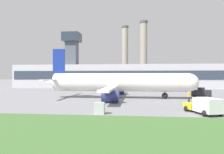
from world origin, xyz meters
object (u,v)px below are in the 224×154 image
(pushback_tug, at_px, (201,93))
(fuel_truck, at_px, (205,106))
(ground_crew_person, at_px, (189,97))
(airplane, at_px, (118,83))

(pushback_tug, height_order, fuel_truck, pushback_tug)
(fuel_truck, distance_m, ground_crew_person, 11.29)
(pushback_tug, relative_size, fuel_truck, 0.71)
(pushback_tug, xyz_separation_m, ground_crew_person, (-4.00, -7.40, -0.01))
(pushback_tug, xyz_separation_m, fuel_truck, (-4.84, -18.66, 0.01))
(fuel_truck, xyz_separation_m, ground_crew_person, (0.83, 11.26, -0.02))
(airplane, relative_size, pushback_tug, 7.70)
(airplane, bearing_deg, pushback_tug, 7.99)
(fuel_truck, bearing_deg, airplane, 124.52)
(airplane, relative_size, fuel_truck, 5.44)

